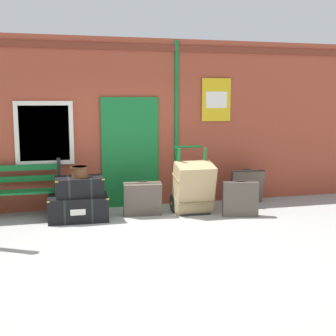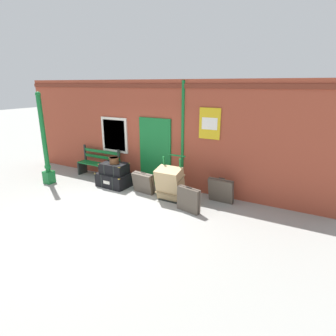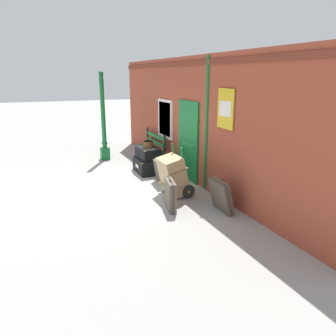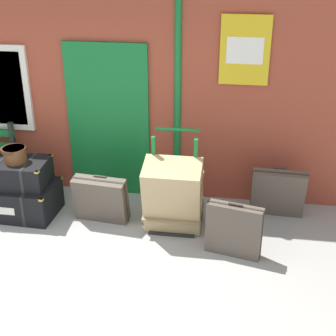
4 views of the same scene
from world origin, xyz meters
name	(u,v)px [view 1 (image 1 of 4)]	position (x,y,z in m)	size (l,w,h in m)	color
ground_plane	(152,245)	(0.00, 0.00, 0.00)	(60.00, 60.00, 0.00)	gray
brick_facade	(122,123)	(-0.01, 2.60, 1.60)	(10.40, 0.35, 3.20)	#9E422D
platform_bench	(15,192)	(-1.98, 2.16, 0.44)	(1.60, 0.43, 1.01)	#146B2D
steamer_trunk_base	(78,208)	(-0.93, 1.65, 0.21)	(1.04, 0.69, 0.43)	black
steamer_trunk_middle	(79,186)	(-0.91, 1.67, 0.58)	(0.83, 0.58, 0.33)	black
round_hatbox	(80,171)	(-0.88, 1.66, 0.85)	(0.31, 0.30, 0.19)	brown
porters_trolley	(191,197)	(1.12, 1.72, 0.27)	(0.71, 0.56, 1.21)	black
large_brown_trunk	(194,188)	(1.12, 1.55, 0.48)	(0.70, 0.63, 0.96)	tan
suitcase_caramel	(143,199)	(0.20, 1.63, 0.31)	(0.69, 0.36, 0.63)	#51473D
suitcase_olive	(247,187)	(2.39, 2.06, 0.34)	(0.69, 0.32, 0.70)	#51473D
suitcase_tan	(240,199)	(1.86, 1.16, 0.31)	(0.64, 0.28, 0.66)	#51473D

